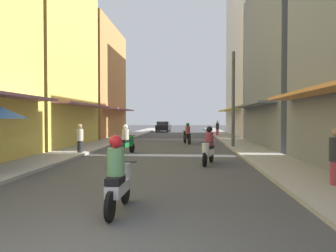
% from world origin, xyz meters
% --- Properties ---
extents(ground_plane, '(116.68, 116.68, 0.00)m').
position_xyz_m(ground_plane, '(0.00, 22.52, 0.00)').
color(ground_plane, '#424244').
extents(sidewalk_left, '(2.19, 61.04, 0.12)m').
position_xyz_m(sidewalk_left, '(-5.00, 22.52, 0.06)').
color(sidewalk_left, '#ADA89E').
rests_on(sidewalk_left, ground).
extents(sidewalk_right, '(2.19, 61.04, 0.12)m').
position_xyz_m(sidewalk_right, '(5.00, 22.52, 0.06)').
color(sidewalk_right, '#9E9991').
rests_on(sidewalk_right, ground).
extents(building_left_mid, '(7.05, 9.07, 16.39)m').
position_xyz_m(building_left_mid, '(-9.09, 16.93, 8.19)').
color(building_left_mid, '#EFD159').
rests_on(building_left_mid, ground).
extents(building_left_far, '(7.05, 10.48, 11.11)m').
position_xyz_m(building_left_far, '(-9.09, 27.33, 5.55)').
color(building_left_far, '#D88C4C').
rests_on(building_left_far, ground).
extents(building_right_mid, '(7.05, 11.21, 11.83)m').
position_xyz_m(building_right_mid, '(9.09, 18.34, 5.91)').
color(building_right_mid, slate).
rests_on(building_right_mid, ground).
extents(building_right_far, '(7.05, 13.09, 17.42)m').
position_xyz_m(building_right_far, '(9.09, 30.94, 8.70)').
color(building_right_far, silver).
rests_on(building_right_far, ground).
extents(motorbike_silver, '(0.55, 1.81, 1.58)m').
position_xyz_m(motorbike_silver, '(-0.02, 2.58, 0.70)').
color(motorbike_silver, black).
rests_on(motorbike_silver, ground).
extents(motorbike_green, '(0.65, 1.78, 1.58)m').
position_xyz_m(motorbike_green, '(-1.93, 12.81, 0.70)').
color(motorbike_green, black).
rests_on(motorbike_green, ground).
extents(motorbike_white, '(0.69, 1.76, 1.58)m').
position_xyz_m(motorbike_white, '(2.20, 9.25, 0.70)').
color(motorbike_white, black).
rests_on(motorbike_white, ground).
extents(motorbike_black, '(0.69, 1.76, 1.58)m').
position_xyz_m(motorbike_black, '(1.22, 19.38, 0.70)').
color(motorbike_black, black).
rests_on(motorbike_black, ground).
extents(parked_car, '(1.91, 4.16, 1.45)m').
position_xyz_m(parked_car, '(-2.25, 39.43, 0.74)').
color(parked_car, black).
rests_on(parked_car, ground).
extents(pedestrian_crossing, '(0.34, 0.34, 1.60)m').
position_xyz_m(pedestrian_crossing, '(-4.28, 12.18, 0.80)').
color(pedestrian_crossing, '#262628').
rests_on(pedestrian_crossing, ground).
extents(pedestrian_midway, '(0.34, 0.34, 1.65)m').
position_xyz_m(pedestrian_midway, '(4.28, 28.99, 0.82)').
color(pedestrian_midway, '#99333F').
rests_on(pedestrian_midway, ground).
extents(pedestrian_far, '(0.34, 0.34, 1.64)m').
position_xyz_m(pedestrian_far, '(5.34, 4.97, 0.82)').
color(pedestrian_far, '#99333F').
rests_on(pedestrian_far, ground).
extents(utility_pole, '(0.20, 1.20, 6.09)m').
position_xyz_m(utility_pole, '(4.16, 16.27, 3.12)').
color(utility_pole, '#4C4C4F').
rests_on(utility_pole, ground).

